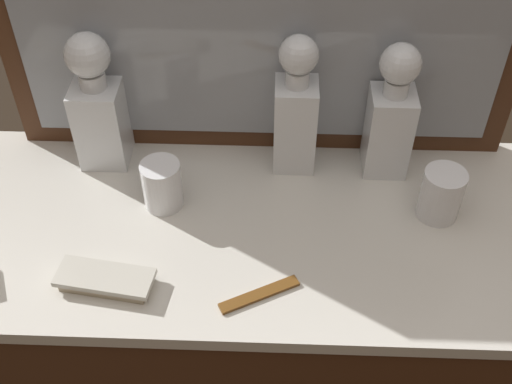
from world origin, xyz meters
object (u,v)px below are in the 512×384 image
object	(u,v)px
crystal_decanter_rear	(390,122)
silver_brush_far_right	(105,280)
tortoiseshell_comb	(259,294)
crystal_decanter_right	(295,117)
crystal_tumbler_far_right	(441,196)
crystal_decanter_far_left	(99,112)
crystal_tumbler_center	(162,186)

from	to	relation	value
crystal_decanter_rear	silver_brush_far_right	xyz separation A→B (m)	(-0.47, -0.30, -0.09)
tortoiseshell_comb	crystal_decanter_right	bearing A→B (deg)	80.37
crystal_decanter_right	crystal_tumbler_far_right	xyz separation A→B (m)	(0.26, -0.13, -0.07)
crystal_decanter_far_left	crystal_tumbler_far_right	distance (m)	0.63
crystal_tumbler_center	crystal_tumbler_far_right	world-z (taller)	crystal_tumbler_far_right
silver_brush_far_right	crystal_decanter_rear	bearing A→B (deg)	32.66
crystal_tumbler_far_right	tortoiseshell_comb	xyz separation A→B (m)	(-0.31, -0.19, -0.04)
crystal_tumbler_center	crystal_decanter_rear	bearing A→B (deg)	15.83
crystal_decanter_far_left	crystal_tumbler_far_right	size ratio (longest dim) A/B	2.84
silver_brush_far_right	crystal_tumbler_center	bearing A→B (deg)	70.20
crystal_decanter_far_left	crystal_decanter_rear	bearing A→B (deg)	-0.82
crystal_decanter_rear	silver_brush_far_right	distance (m)	0.57
tortoiseshell_comb	crystal_tumbler_far_right	bearing A→B (deg)	31.95
silver_brush_far_right	tortoiseshell_comb	size ratio (longest dim) A/B	1.26
crystal_decanter_rear	silver_brush_far_right	world-z (taller)	crystal_decanter_rear
crystal_decanter_rear	tortoiseshell_comb	distance (m)	0.40
crystal_tumbler_center	tortoiseshell_comb	bearing A→B (deg)	-48.24
crystal_tumbler_far_right	tortoiseshell_comb	bearing A→B (deg)	-148.05
crystal_decanter_rear	silver_brush_far_right	bearing A→B (deg)	-147.34
crystal_tumbler_center	silver_brush_far_right	world-z (taller)	crystal_tumbler_center
crystal_tumbler_far_right	crystal_decanter_far_left	bearing A→B (deg)	168.07
crystal_decanter_right	crystal_tumbler_center	bearing A→B (deg)	-152.62
crystal_decanter_right	crystal_tumbler_far_right	distance (m)	0.29
crystal_decanter_rear	crystal_tumbler_center	size ratio (longest dim) A/B	2.92
crystal_tumbler_far_right	silver_brush_far_right	size ratio (longest dim) A/B	0.59
crystal_decanter_right	crystal_tumbler_center	distance (m)	0.27
crystal_decanter_far_left	silver_brush_far_right	world-z (taller)	crystal_decanter_far_left
crystal_decanter_right	crystal_tumbler_far_right	size ratio (longest dim) A/B	2.88
crystal_tumbler_far_right	tortoiseshell_comb	world-z (taller)	crystal_tumbler_far_right
silver_brush_far_right	tortoiseshell_comb	bearing A→B (deg)	-2.89
crystal_decanter_right	silver_brush_far_right	world-z (taller)	crystal_decanter_right
crystal_decanter_rear	silver_brush_far_right	size ratio (longest dim) A/B	1.64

